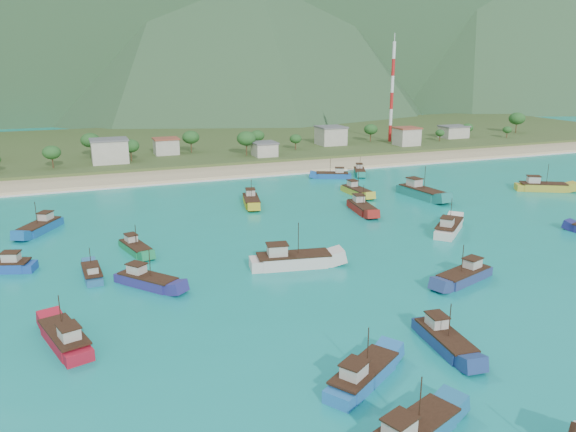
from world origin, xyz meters
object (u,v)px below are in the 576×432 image
object	(u,v)px
boat_0	(362,208)
boat_18	(292,261)
boat_10	(92,274)
boat_23	(360,172)
boat_11	(542,187)
boat_7	(135,249)
boat_14	(444,341)
boat_12	(251,201)
boat_17	(449,228)
boat_1	(41,227)
boat_20	(356,192)
boat_4	(147,281)
boat_13	(464,276)
boat_22	(65,339)
boat_2	(0,267)
radio_tower	(392,93)
boat_19	(333,176)
boat_25	(363,376)
boat_21	(421,193)

from	to	relation	value
boat_0	boat_18	world-z (taller)	boat_18
boat_10	boat_23	distance (m)	93.99
boat_11	boat_18	distance (m)	83.11
boat_7	boat_14	xyz separation A→B (m)	(29.14, -46.81, 0.11)
boat_12	boat_17	distance (m)	44.51
boat_1	boat_20	distance (m)	71.18
boat_4	boat_17	size ratio (longest dim) A/B	0.91
boat_7	boat_12	world-z (taller)	boat_12
boat_23	boat_13	bearing A→B (deg)	96.38
boat_4	boat_23	size ratio (longest dim) A/B	1.02
boat_4	boat_14	bearing A→B (deg)	95.05
boat_12	boat_11	bearing A→B (deg)	-177.81
boat_4	boat_18	bearing A→B (deg)	140.11
boat_7	boat_23	world-z (taller)	boat_23
boat_18	boat_13	bearing A→B (deg)	65.16
boat_22	boat_23	xyz separation A→B (m)	(79.81, 76.62, -0.14)
boat_11	boat_20	distance (m)	47.42
boat_11	boat_14	distance (m)	91.84
boat_10	boat_18	bearing A→B (deg)	-16.38
boat_2	boat_18	size ratio (longest dim) A/B	0.80
boat_2	boat_17	size ratio (longest dim) A/B	0.99
boat_0	boat_1	xyz separation A→B (m)	(-64.53, 9.63, 0.00)
boat_20	boat_14	bearing A→B (deg)	68.24
radio_tower	boat_19	distance (m)	69.95
boat_4	boat_10	bearing A→B (deg)	-80.46
boat_12	boat_20	distance (m)	26.97
boat_0	boat_13	distance (m)	41.09
radio_tower	boat_11	bearing A→B (deg)	-93.67
boat_2	boat_11	distance (m)	122.32
boat_14	boat_18	xyz separation A→B (m)	(-6.77, 30.22, 0.30)
boat_13	boat_17	distance (m)	24.99
boat_11	boat_13	world-z (taller)	boat_11
boat_12	boat_25	distance (m)	74.84
boat_10	boat_11	xyz separation A→B (m)	(108.46, 20.02, 0.44)
boat_0	boat_1	distance (m)	65.24
boat_17	boat_25	size ratio (longest dim) A/B	1.03
boat_17	boat_25	distance (m)	56.77
boat_17	boat_20	size ratio (longest dim) A/B	1.02
boat_4	boat_11	world-z (taller)	boat_11
boat_7	boat_4	bearing A→B (deg)	74.82
boat_10	boat_12	size ratio (longest dim) A/B	0.75
boat_19	boat_7	bearing A→B (deg)	151.16
boat_0	boat_23	world-z (taller)	boat_0
boat_10	boat_21	size ratio (longest dim) A/B	0.60
boat_2	boat_1	bearing A→B (deg)	3.99
boat_12	boat_20	size ratio (longest dim) A/B	1.05
boat_19	boat_25	world-z (taller)	boat_25
radio_tower	boat_25	world-z (taller)	radio_tower
boat_1	boat_4	world-z (taller)	boat_1
boat_13	boat_10	bearing A→B (deg)	48.02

